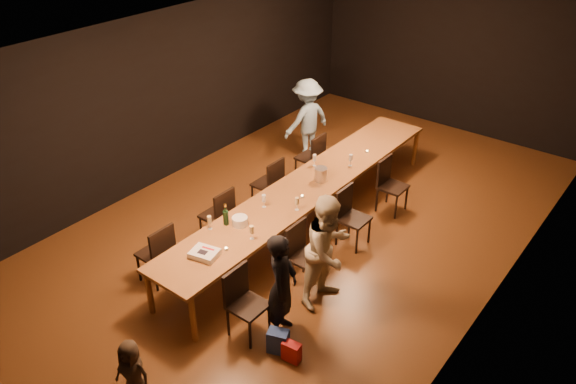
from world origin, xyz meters
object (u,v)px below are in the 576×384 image
Objects in this scene: chair_right_0 at (248,305)px; chair_right_2 at (354,218)px; man_blue at (307,119)px; chair_left_2 at (267,183)px; woman_birthday at (282,286)px; champagne_bottle at (226,214)px; child at (133,372)px; table at (309,187)px; chair_left_3 at (310,157)px; woman_tan at (328,250)px; ice_bucket at (321,174)px; chair_right_3 at (393,186)px; birthday_cake at (204,254)px; chair_right_1 at (307,257)px; chair_left_1 at (217,215)px; plate_stack at (240,221)px; chair_left_0 at (155,252)px.

chair_right_2 is (0.00, 2.40, 0.00)m from chair_right_0.
chair_left_2 is at bearing 30.74° from man_blue.
champagne_bottle is at bearing 45.40° from woman_birthday.
child is at bearing 32.15° from man_blue.
table is 2.56m from chair_right_0.
woman_tan is at bearing -139.72° from chair_left_3.
ice_bucket reaches higher than chair_right_0.
birthday_cake is (-0.83, -3.48, 0.32)m from chair_right_3.
child is 3.81× the size of ice_bucket.
woman_birthday reaches higher than birthday_cake.
chair_left_1 is at bearing -90.00° from chair_right_1.
plate_stack reaches higher than table.
ice_bucket is (0.93, 1.41, 0.40)m from chair_left_1.
chair_right_2 is 1.00× the size of chair_left_2.
ice_bucket is (0.93, 0.21, 0.40)m from chair_left_2.
woman_birthday is at bearing 46.06° from man_blue.
chair_right_1 is at bearing -54.78° from chair_left_0.
woman_birthday is 4.82m from man_blue.
plate_stack is (0.75, -2.68, 0.35)m from chair_left_3.
table is at bearing -19.50° from chair_left_0.
table is 6.45× the size of chair_left_1.
woman_birthday is (2.00, -3.31, 0.26)m from chair_left_3.
chair_left_0 is 1.20m from chair_left_1.
chair_left_2 and chair_left_3 have the same top height.
chair_right_2 is at bearing -15.45° from ice_bucket.
chair_left_3 is (-1.70, 2.40, 0.00)m from chair_right_1.
woman_tan reaches higher than chair_left_3.
chair_right_0 is at bearing -21.20° from birthday_cake.
table is at bearing -160.50° from chair_right_0.
chair_right_1 reaches higher than birthday_cake.
chair_right_2 is (0.00, 1.20, 0.00)m from chair_right_1.
chair_right_1 and chair_right_3 have the same top height.
chair_left_2 is 0.58× the size of woman_tan.
champagne_bottle is at bearing -123.23° from chair_left_1.
chair_right_1 reaches higher than plate_stack.
ice_bucket is at bearing 79.63° from champagne_bottle.
chair_right_0 is 2.08m from chair_left_1.
table is at bearing -144.69° from chair_right_1.
chair_right_0 is 1.00× the size of chair_right_2.
child is at bearing -6.55° from chair_right_1.
chair_right_3 is at bearing 180.00° from chair_right_0.
chair_left_2 is at bearing 97.64° from birthday_cake.
chair_right_0 is 3.60m from chair_right_3.
chair_left_1 is 1.74m from ice_bucket.
woman_birthday is 6.61× the size of plate_stack.
chair_right_1 is 1.00× the size of chair_left_0.
table is at bearing -109.61° from ice_bucket.
chair_right_1 is (0.00, 1.20, 0.00)m from chair_right_0.
woman_birthday reaches higher than chair_right_1.
chair_left_2 is at bearing -125.22° from chair_right_1.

